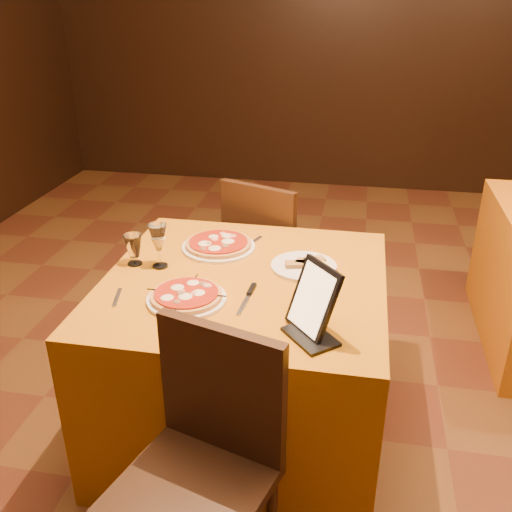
% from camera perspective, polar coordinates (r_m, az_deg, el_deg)
% --- Properties ---
extents(floor, '(6.00, 7.00, 0.01)m').
position_cam_1_polar(floor, '(2.67, 10.23, -17.52)').
color(floor, '#5E2D19').
rests_on(floor, ground).
extents(wall_back, '(6.00, 0.01, 2.80)m').
position_cam_1_polar(wall_back, '(5.48, 12.38, 20.82)').
color(wall_back, black).
rests_on(wall_back, floor).
extents(main_table, '(1.10, 1.10, 0.75)m').
position_cam_1_polar(main_table, '(2.45, -1.08, -10.00)').
color(main_table, '#B56B0B').
rests_on(main_table, floor).
extents(chair_main_near, '(0.48, 0.48, 0.91)m').
position_cam_1_polar(chair_main_near, '(1.82, -6.52, -22.20)').
color(chair_main_near, black).
rests_on(chair_main_near, floor).
extents(chair_main_far, '(0.61, 0.61, 0.91)m').
position_cam_1_polar(chair_main_far, '(3.12, 2.00, 0.02)').
color(chair_main_far, black).
rests_on(chair_main_far, floor).
extents(pizza_near, '(0.29, 0.29, 0.03)m').
position_cam_1_polar(pizza_near, '(2.10, -6.96, -4.10)').
color(pizza_near, white).
rests_on(pizza_near, main_table).
extents(pizza_far, '(0.32, 0.32, 0.03)m').
position_cam_1_polar(pizza_far, '(2.50, -3.77, 1.07)').
color(pizza_far, white).
rests_on(pizza_far, main_table).
extents(cutlet_dish, '(0.27, 0.27, 0.03)m').
position_cam_1_polar(cutlet_dish, '(2.33, 4.79, -0.89)').
color(cutlet_dish, white).
rests_on(cutlet_dish, main_table).
extents(wine_glass, '(0.09, 0.09, 0.19)m').
position_cam_1_polar(wine_glass, '(2.33, -9.70, 1.04)').
color(wine_glass, '#ECDF86').
rests_on(wine_glass, main_table).
extents(water_glass, '(0.07, 0.07, 0.13)m').
position_cam_1_polar(water_glass, '(2.39, -12.13, 0.60)').
color(water_glass, silver).
rests_on(water_glass, main_table).
extents(tablet, '(0.20, 0.21, 0.23)m').
position_cam_1_polar(tablet, '(1.87, 5.76, -4.29)').
color(tablet, black).
rests_on(tablet, main_table).
extents(knife, '(0.03, 0.20, 0.01)m').
position_cam_1_polar(knife, '(2.08, -1.04, -4.56)').
color(knife, '#A7A8AE').
rests_on(knife, main_table).
extents(fork_near, '(0.05, 0.14, 0.01)m').
position_cam_1_polar(fork_near, '(2.17, -13.72, -4.07)').
color(fork_near, '#B7B8BF').
rests_on(fork_near, main_table).
extents(fork_far, '(0.07, 0.16, 0.01)m').
position_cam_1_polar(fork_far, '(2.55, -0.39, 1.32)').
color(fork_far, silver).
rests_on(fork_far, main_table).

